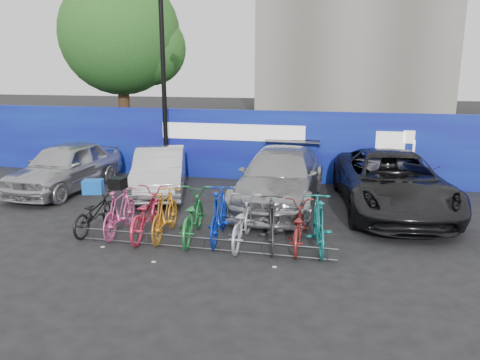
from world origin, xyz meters
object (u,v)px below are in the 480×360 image
(tree, at_px, (126,37))
(lamppost, at_px, (164,84))
(bike_3, at_px, (165,214))
(bike_5, at_px, (219,214))
(car_2, at_px, (280,177))
(bike_rack, at_px, (204,243))
(bike_4, at_px, (192,215))
(bike_6, at_px, (242,222))
(bike_7, at_px, (271,223))
(bike_2, at_px, (146,213))
(bike_8, at_px, (298,226))
(bike_1, at_px, (120,211))
(bike_9, at_px, (319,224))
(car_0, at_px, (65,167))
(car_3, at_px, (392,182))
(car_1, at_px, (160,171))
(bike_0, at_px, (95,212))

(tree, bearing_deg, lamppost, -52.49)
(bike_3, bearing_deg, bike_5, -179.66)
(car_2, bearing_deg, bike_rack, -104.35)
(bike_4, xyz_separation_m, bike_6, (1.17, -0.10, -0.04))
(lamppost, height_order, bike_6, lamppost)
(lamppost, height_order, bike_7, lamppost)
(lamppost, bearing_deg, bike_2, -73.09)
(bike_3, relative_size, bike_5, 0.94)
(tree, relative_size, bike_8, 4.23)
(bike_1, xyz_separation_m, bike_7, (3.57, -0.04, 0.01))
(car_2, height_order, bike_6, car_2)
(bike_rack, height_order, bike_3, bike_3)
(bike_3, relative_size, bike_9, 0.97)
(bike_rack, xyz_separation_m, bike_3, (-1.10, 0.60, 0.40))
(car_2, bearing_deg, car_0, -178.86)
(car_3, xyz_separation_m, bike_9, (-1.73, -3.29, -0.21))
(bike_2, distance_m, bike_8, 3.47)
(tree, distance_m, car_0, 8.11)
(car_1, relative_size, bike_4, 2.00)
(bike_6, bearing_deg, car_1, -48.41)
(car_0, relative_size, bike_6, 2.29)
(bike_8, relative_size, bike_9, 0.96)
(bike_rack, relative_size, bike_6, 2.87)
(bike_9, bearing_deg, car_3, -127.30)
(car_3, xyz_separation_m, bike_0, (-6.95, -3.32, -0.33))
(car_0, bearing_deg, bike_7, -22.21)
(car_2, bearing_deg, tree, 140.14)
(bike_4, bearing_deg, car_3, -151.78)
(car_0, bearing_deg, bike_6, -24.31)
(car_1, xyz_separation_m, bike_6, (3.42, -3.68, -0.18))
(car_3, relative_size, bike_7, 3.09)
(bike_0, bearing_deg, bike_7, -178.20)
(bike_3, bearing_deg, car_1, -70.17)
(bike_7, height_order, bike_8, bike_7)
(car_3, xyz_separation_m, bike_5, (-3.94, -3.22, -0.19))
(bike_0, bearing_deg, car_2, -137.47)
(bike_6, height_order, bike_9, bike_9)
(car_1, distance_m, bike_3, 3.99)
(bike_rack, relative_size, bike_4, 2.68)
(bike_1, xyz_separation_m, bike_2, (0.66, 0.01, -0.01))
(lamppost, xyz_separation_m, bike_6, (3.90, -5.44, -2.76))
(car_2, distance_m, bike_6, 3.36)
(bike_5, distance_m, bike_6, 0.58)
(car_1, distance_m, bike_1, 3.70)
(car_2, height_order, bike_7, car_2)
(bike_1, bearing_deg, bike_0, -6.56)
(bike_1, height_order, bike_5, bike_5)
(lamppost, xyz_separation_m, car_2, (4.26, -2.12, -2.50))
(lamppost, xyz_separation_m, bike_4, (2.74, -5.34, -2.72))
(car_0, xyz_separation_m, car_2, (6.80, 0.02, 0.01))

